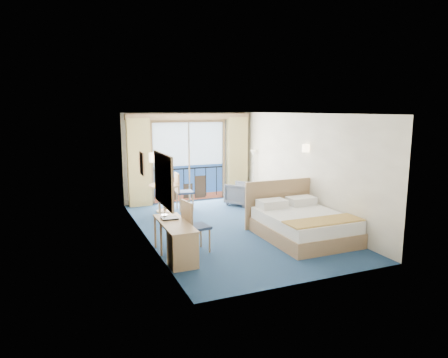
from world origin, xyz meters
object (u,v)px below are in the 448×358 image
nightstand (288,206)px  armchair (240,194)px  desk_chair (193,223)px  table_chair_a (181,189)px  table_chair_b (165,197)px  bed (302,224)px  floor_lamp (253,162)px  round_table (164,191)px  desk (181,244)px

nightstand → armchair: 1.87m
nightstand → desk_chair: 3.44m
table_chair_a → table_chair_b: size_ratio=1.13×
bed → armchair: size_ratio=2.94×
floor_lamp → table_chair_a: floor_lamp is taller
table_chair_a → nightstand: bearing=-125.2°
floor_lamp → desk_chair: size_ratio=1.48×
floor_lamp → round_table: floor_lamp is taller
armchair → table_chair_a: size_ratio=0.69×
desk → floor_lamp: bearing=49.8°
floor_lamp → table_chair_a: bearing=-169.8°
armchair → floor_lamp: (0.68, 0.47, 0.85)m
nightstand → desk_chair: size_ratio=0.57×
floor_lamp → desk_chair: bearing=-130.6°
bed → desk_chair: (-2.49, 0.07, 0.27)m
desk_chair → round_table: (0.28, 3.33, -0.01)m
desk_chair → table_chair_b: desk_chair is taller
floor_lamp → table_chair_b: floor_lamp is taller
floor_lamp → armchair: bearing=-145.2°
desk_chair → round_table: bearing=-13.2°
round_table → nightstand: bearing=-33.1°
bed → nightstand: size_ratio=3.56×
round_table → desk_chair: bearing=-94.7°
nightstand → desk_chair: (-3.09, -1.50, 0.29)m
round_table → bed: bearing=-56.9°
desk_chair → round_table: 3.34m
bed → floor_lamp: (0.73, 3.83, 0.86)m
bed → table_chair_a: (-1.73, 3.38, 0.28)m
table_chair_a → table_chair_b: 0.78m
bed → desk: (-2.89, -0.46, 0.06)m
nightstand → armchair: bearing=106.9°
round_table → desk: bearing=-99.9°
desk → round_table: 3.92m
desk → table_chair_a: 4.02m
desk_chair → round_table: size_ratio=1.24×
bed → armchair: 3.36m
desk_chair → table_chair_b: size_ratio=1.12×
desk_chair → floor_lamp: bearing=-49.1°
table_chair_a → bed: bearing=-150.1°
nightstand → table_chair_b: (-2.92, 1.31, 0.22)m
nightstand → desk: (-3.49, -2.03, 0.08)m
round_table → floor_lamp: bearing=8.3°
desk → table_chair_b: 3.39m
round_table → table_chair_a: bearing=-2.0°
nightstand → desk_chair: bearing=-154.1°
bed → table_chair_b: (-2.33, 2.88, 0.21)m
nightstand → round_table: bearing=146.9°
round_table → table_chair_a: table_chair_a is taller
armchair → table_chair_b: table_chair_b is taller
nightstand → desk: size_ratio=0.41×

